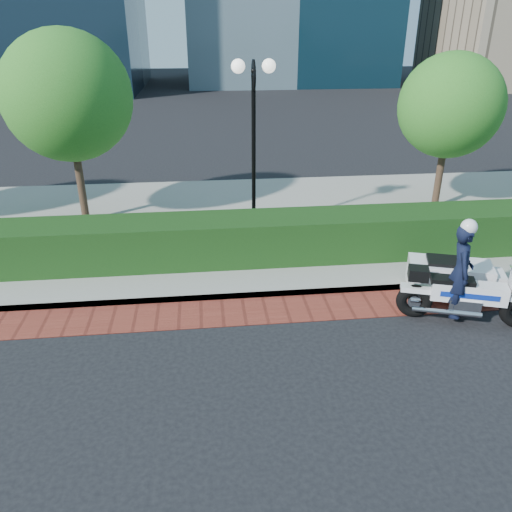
{
  "coord_description": "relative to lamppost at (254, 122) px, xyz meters",
  "views": [
    {
      "loc": [
        -0.27,
        -6.78,
        5.08
      ],
      "look_at": [
        0.69,
        1.89,
        1.0
      ],
      "focal_mm": 35.0,
      "sensor_mm": 36.0,
      "label": 1
    }
  ],
  "objects": [
    {
      "name": "ground",
      "position": [
        -1.0,
        -5.2,
        -2.96
      ],
      "size": [
        120.0,
        120.0,
        0.0
      ],
      "primitive_type": "plane",
      "color": "black",
      "rests_on": "ground"
    },
    {
      "name": "brick_strip",
      "position": [
        -1.0,
        -3.7,
        -2.95
      ],
      "size": [
        60.0,
        1.0,
        0.01
      ],
      "primitive_type": "cube",
      "color": "maroon",
      "rests_on": "ground"
    },
    {
      "name": "sidewalk",
      "position": [
        -1.0,
        0.8,
        -2.88
      ],
      "size": [
        60.0,
        8.0,
        0.15
      ],
      "primitive_type": "cube",
      "color": "gray",
      "rests_on": "ground"
    },
    {
      "name": "hedge_main",
      "position": [
        -1.0,
        -1.6,
        -2.31
      ],
      "size": [
        18.0,
        1.2,
        1.0
      ],
      "primitive_type": "cube",
      "color": "black",
      "rests_on": "sidewalk"
    },
    {
      "name": "lamppost",
      "position": [
        0.0,
        0.0,
        0.0
      ],
      "size": [
        1.02,
        0.7,
        4.21
      ],
      "color": "black",
      "rests_on": "sidewalk"
    },
    {
      "name": "tree_b",
      "position": [
        -4.5,
        1.3,
        0.48
      ],
      "size": [
        3.2,
        3.2,
        4.89
      ],
      "color": "#332319",
      "rests_on": "sidewalk"
    },
    {
      "name": "tree_c",
      "position": [
        5.5,
        1.3,
        0.09
      ],
      "size": [
        2.8,
        2.8,
        4.3
      ],
      "color": "#332319",
      "rests_on": "sidewalk"
    },
    {
      "name": "police_motorcycle",
      "position": [
        3.48,
        -4.12,
        -2.26
      ],
      "size": [
        2.45,
        2.15,
        2.03
      ],
      "rotation": [
        0.0,
        0.0,
        -0.31
      ],
      "color": "black",
      "rests_on": "ground"
    }
  ]
}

